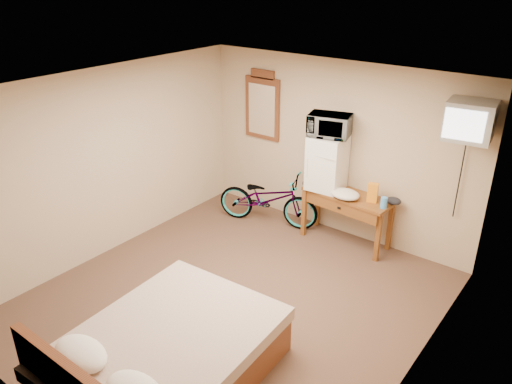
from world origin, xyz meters
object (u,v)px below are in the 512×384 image
at_px(mini_fridge, 327,163).
at_px(microwave, 329,125).
at_px(blue_cup, 384,203).
at_px(bed, 162,359).
at_px(crt_television, 470,121).
at_px(bicycle, 268,199).
at_px(desk, 346,204).
at_px(wall_mirror, 262,106).

xyz_separation_m(mini_fridge, microwave, (0.00, 0.00, 0.54)).
relative_size(blue_cup, bed, 0.07).
bearing_deg(crt_television, bicycle, -175.88).
relative_size(desk, mini_fridge, 1.67).
bearing_deg(bicycle, wall_mirror, 27.98).
bearing_deg(bed, crt_television, 66.27).
height_order(microwave, bicycle, microwave).
relative_size(microwave, bicycle, 0.35).
distance_m(microwave, crt_television, 1.80).
distance_m(blue_cup, bed, 3.42).
bearing_deg(bed, microwave, 94.54).
distance_m(blue_cup, bicycle, 1.83).
height_order(wall_mirror, bicycle, wall_mirror).
bearing_deg(crt_television, wall_mirror, 175.30).
distance_m(bicycle, bed, 3.40).
relative_size(mini_fridge, bicycle, 0.49).
bearing_deg(microwave, mini_fridge, -139.28).
bearing_deg(microwave, bed, -101.05).
xyz_separation_m(wall_mirror, bicycle, (0.44, -0.44, -1.26)).
height_order(mini_fridge, bed, mini_fridge).
height_order(wall_mirror, bed, wall_mirror).
bearing_deg(microwave, desk, -20.55).
height_order(blue_cup, wall_mirror, wall_mirror).
distance_m(crt_television, wall_mirror, 3.10).
xyz_separation_m(mini_fridge, crt_television, (1.76, -0.01, 0.92)).
relative_size(crt_television, bed, 0.29).
height_order(desk, wall_mirror, wall_mirror).
bearing_deg(bicycle, crt_television, -103.14).
distance_m(microwave, wall_mirror, 1.32).
bearing_deg(wall_mirror, bicycle, -44.76).
bearing_deg(mini_fridge, crt_television, -0.40).
distance_m(mini_fridge, wall_mirror, 1.43).
distance_m(crt_television, bed, 4.10).
xyz_separation_m(desk, microwave, (-0.35, 0.03, 1.05)).
xyz_separation_m(microwave, crt_television, (1.76, -0.01, 0.38)).
bearing_deg(bed, mini_fridge, 94.54).
relative_size(wall_mirror, bed, 0.49).
xyz_separation_m(blue_cup, crt_television, (0.84, 0.08, 1.23)).
xyz_separation_m(desk, wall_mirror, (-1.66, 0.27, 1.05)).
height_order(mini_fridge, wall_mirror, wall_mirror).
distance_m(desk, mini_fridge, 0.62).
xyz_separation_m(desk, crt_television, (1.41, 0.02, 1.43)).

